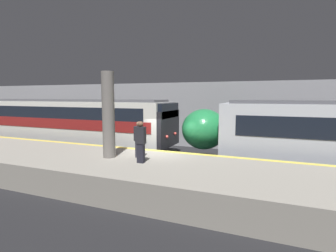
# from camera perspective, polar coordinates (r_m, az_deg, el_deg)

# --- Properties ---
(ground_plane) EXTENTS (120.00, 120.00, 0.00)m
(ground_plane) POSITION_cam_1_polar(r_m,az_deg,el_deg) (13.23, -1.94, -9.83)
(ground_plane) COLOR black
(platform) EXTENTS (40.00, 4.67, 1.08)m
(platform) POSITION_cam_1_polar(r_m,az_deg,el_deg) (11.08, -7.01, -10.26)
(platform) COLOR gray
(platform) RESTS_ON ground
(station_rear_barrier) EXTENTS (50.00, 0.15, 4.71)m
(station_rear_barrier) POSITION_cam_1_polar(r_m,az_deg,el_deg) (19.06, 6.38, 2.38)
(station_rear_barrier) COLOR #939399
(station_rear_barrier) RESTS_ON ground
(support_pillar_near) EXTENTS (0.53, 0.53, 3.70)m
(support_pillar_near) POSITION_cam_1_polar(r_m,az_deg,el_deg) (11.52, -12.85, 2.35)
(support_pillar_near) COLOR slate
(support_pillar_near) RESTS_ON platform
(train_boxy) EXTENTS (15.99, 2.92, 3.51)m
(train_boxy) POSITION_cam_1_polar(r_m,az_deg,el_deg) (19.63, -21.51, 0.48)
(train_boxy) COLOR black
(train_boxy) RESTS_ON ground
(person_waiting) EXTENTS (0.38, 0.24, 1.67)m
(person_waiting) POSITION_cam_1_polar(r_m,az_deg,el_deg) (10.46, -5.96, -3.27)
(person_waiting) COLOR black
(person_waiting) RESTS_ON platform
(person_walking) EXTENTS (0.38, 0.24, 1.57)m
(person_walking) POSITION_cam_1_polar(r_m,az_deg,el_deg) (11.39, -6.35, -2.77)
(person_walking) COLOR #2D2D38
(person_walking) RESTS_ON platform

